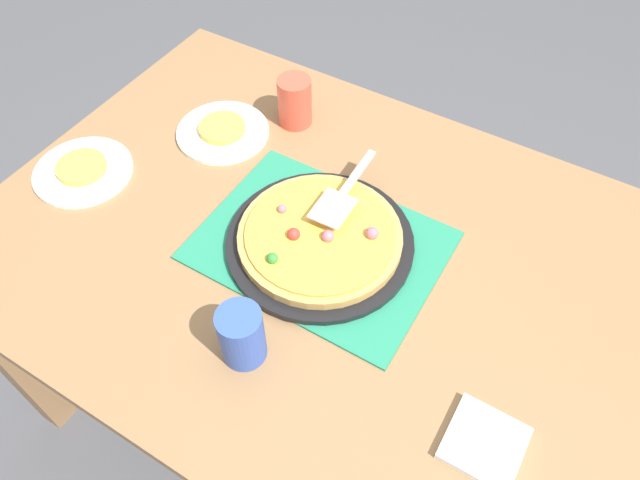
# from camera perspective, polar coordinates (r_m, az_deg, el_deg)

# --- Properties ---
(ground_plane) EXTENTS (8.00, 8.00, 0.00)m
(ground_plane) POSITION_cam_1_polar(r_m,az_deg,el_deg) (1.86, -0.00, -14.88)
(ground_plane) COLOR #4C4C51
(dining_table) EXTENTS (1.40, 1.00, 0.75)m
(dining_table) POSITION_cam_1_polar(r_m,az_deg,el_deg) (1.29, -0.00, -3.55)
(dining_table) COLOR olive
(dining_table) RESTS_ON ground_plane
(placemat) EXTENTS (0.48, 0.36, 0.01)m
(placemat) POSITION_cam_1_polar(r_m,az_deg,el_deg) (1.20, -0.00, -0.50)
(placemat) COLOR #237F5B
(placemat) RESTS_ON dining_table
(pizza_pan) EXTENTS (0.38, 0.38, 0.01)m
(pizza_pan) POSITION_cam_1_polar(r_m,az_deg,el_deg) (1.20, -0.00, -0.21)
(pizza_pan) COLOR black
(pizza_pan) RESTS_ON placemat
(pizza) EXTENTS (0.33, 0.33, 0.05)m
(pizza) POSITION_cam_1_polar(r_m,az_deg,el_deg) (1.18, -0.00, 0.39)
(pizza) COLOR tan
(pizza) RESTS_ON pizza_pan
(plate_near_left) EXTENTS (0.22, 0.22, 0.01)m
(plate_near_left) POSITION_cam_1_polar(r_m,az_deg,el_deg) (1.44, -21.82, 6.15)
(plate_near_left) COLOR white
(plate_near_left) RESTS_ON dining_table
(plate_far_right) EXTENTS (0.22, 0.22, 0.01)m
(plate_far_right) POSITION_cam_1_polar(r_m,az_deg,el_deg) (1.46, -9.33, 10.21)
(plate_far_right) COLOR white
(plate_far_right) RESTS_ON dining_table
(served_slice_left) EXTENTS (0.11, 0.11, 0.02)m
(served_slice_left) POSITION_cam_1_polar(r_m,az_deg,el_deg) (1.43, -21.97, 6.51)
(served_slice_left) COLOR #EAB747
(served_slice_left) RESTS_ON plate_near_left
(served_slice_right) EXTENTS (0.11, 0.11, 0.02)m
(served_slice_right) POSITION_cam_1_polar(r_m,az_deg,el_deg) (1.45, -9.40, 10.59)
(served_slice_right) COLOR #EAB747
(served_slice_right) RESTS_ON plate_far_right
(cup_near) EXTENTS (0.08, 0.08, 0.12)m
(cup_near) POSITION_cam_1_polar(r_m,az_deg,el_deg) (1.03, -7.54, -9.07)
(cup_near) COLOR #3351AD
(cup_near) RESTS_ON dining_table
(cup_far) EXTENTS (0.08, 0.08, 0.12)m
(cup_far) POSITION_cam_1_polar(r_m,az_deg,el_deg) (1.44, -2.44, 13.16)
(cup_far) COLOR #E04C38
(cup_far) RESTS_ON dining_table
(pizza_server) EXTENTS (0.07, 0.23, 0.01)m
(pizza_server) POSITION_cam_1_polar(r_m,az_deg,el_deg) (1.21, 2.25, 4.58)
(pizza_server) COLOR silver
(pizza_server) RESTS_ON pizza
(napkin_stack) EXTENTS (0.12, 0.12, 0.02)m
(napkin_stack) POSITION_cam_1_polar(r_m,az_deg,el_deg) (1.04, 15.51, -18.32)
(napkin_stack) COLOR white
(napkin_stack) RESTS_ON dining_table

